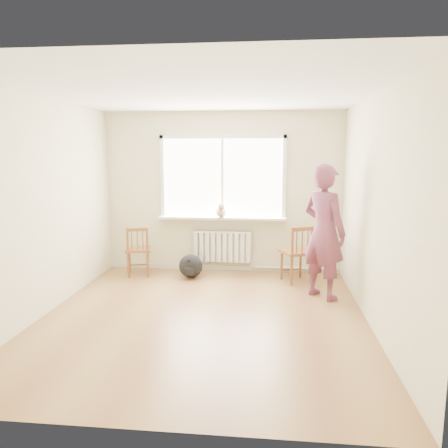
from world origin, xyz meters
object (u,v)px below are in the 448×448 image
(chair_right, at_px, (298,254))
(person, at_px, (324,232))
(cat, at_px, (221,211))
(chair_left, at_px, (138,251))
(backpack, at_px, (191,266))

(chair_right, xyz_separation_m, person, (0.30, -0.69, 0.48))
(person, xyz_separation_m, cat, (-1.55, 1.11, 0.13))
(person, distance_m, cat, 1.91)
(chair_right, distance_m, cat, 1.46)
(person, bearing_deg, chair_left, 31.25)
(chair_left, relative_size, backpack, 2.15)
(person, height_order, backpack, person)
(chair_right, distance_m, backpack, 1.74)
(chair_left, height_order, chair_right, chair_right)
(person, bearing_deg, backpack, 25.55)
(backpack, bearing_deg, person, -20.69)
(cat, bearing_deg, chair_left, -173.22)
(cat, height_order, backpack, cat)
(chair_right, distance_m, person, 0.89)
(cat, relative_size, backpack, 1.06)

